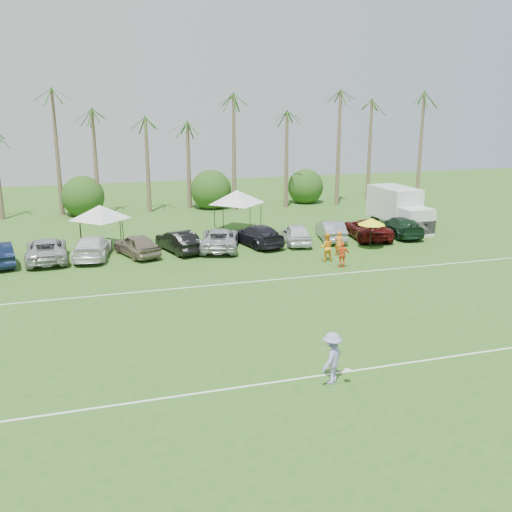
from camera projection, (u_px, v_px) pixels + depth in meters
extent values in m
plane|color=#2F5A1B|center=(285.00, 411.00, 18.99)|extent=(120.00, 120.00, 0.00)
cube|color=white|center=(267.00, 383.00, 20.84)|extent=(80.00, 0.10, 0.01)
cube|color=white|center=(201.00, 286.00, 31.93)|extent=(80.00, 0.10, 0.01)
cone|color=brown|center=(8.00, 162.00, 49.46)|extent=(0.44, 0.44, 10.00)
cone|color=brown|center=(56.00, 155.00, 50.46)|extent=(0.44, 0.44, 11.00)
cone|color=brown|center=(104.00, 171.00, 51.97)|extent=(0.44, 0.44, 8.00)
cone|color=brown|center=(148.00, 164.00, 52.96)|extent=(0.44, 0.44, 9.00)
cone|color=brown|center=(190.00, 157.00, 53.95)|extent=(0.44, 0.44, 10.00)
cone|color=brown|center=(231.00, 151.00, 54.95)|extent=(0.44, 0.44, 11.00)
cone|color=brown|center=(280.00, 165.00, 56.74)|extent=(0.44, 0.44, 8.00)
cone|color=brown|center=(326.00, 159.00, 58.01)|extent=(0.44, 0.44, 9.00)
cone|color=brown|center=(371.00, 153.00, 59.29)|extent=(0.44, 0.44, 10.00)
cone|color=brown|center=(405.00, 147.00, 60.28)|extent=(0.44, 0.44, 11.00)
cylinder|color=brown|center=(84.00, 206.00, 53.18)|extent=(0.30, 0.30, 1.40)
sphere|color=#1C4212|center=(83.00, 194.00, 52.90)|extent=(4.00, 4.00, 4.00)
cylinder|color=brown|center=(210.00, 200.00, 56.55)|extent=(0.30, 0.30, 1.40)
sphere|color=#1C4212|center=(209.00, 189.00, 56.26)|extent=(4.00, 4.00, 4.00)
cylinder|color=brown|center=(303.00, 195.00, 59.36)|extent=(0.30, 0.30, 1.40)
sphere|color=#1C4212|center=(304.00, 185.00, 59.07)|extent=(4.00, 4.00, 4.00)
imported|color=orange|center=(339.00, 243.00, 38.28)|extent=(0.71, 0.57, 1.69)
imported|color=#FFA21C|center=(326.00, 247.00, 36.90)|extent=(1.03, 0.88, 1.85)
imported|color=#EF581A|center=(342.00, 255.00, 35.40)|extent=(1.04, 0.68, 1.64)
cube|color=silver|center=(394.00, 202.00, 46.80)|extent=(2.70, 4.73, 2.52)
cube|color=silver|center=(416.00, 222.00, 44.12)|extent=(2.39, 1.90, 2.12)
cube|color=black|center=(422.00, 228.00, 43.50)|extent=(2.33, 0.39, 1.01)
cube|color=#E5590C|center=(407.00, 207.00, 47.32)|extent=(0.08, 1.61, 0.91)
cylinder|color=black|center=(403.00, 230.00, 44.14)|extent=(0.34, 0.92, 0.91)
cylinder|color=black|center=(425.00, 228.00, 44.78)|extent=(0.34, 0.92, 0.91)
cylinder|color=black|center=(375.00, 220.00, 48.01)|extent=(0.34, 0.92, 0.91)
cylinder|color=black|center=(395.00, 218.00, 48.64)|extent=(0.34, 0.92, 0.91)
cylinder|color=black|center=(81.00, 239.00, 38.80)|extent=(0.06, 0.06, 2.02)
cylinder|color=black|center=(123.00, 236.00, 39.59)|extent=(0.06, 0.06, 2.02)
cylinder|color=black|center=(81.00, 230.00, 41.41)|extent=(0.06, 0.06, 2.02)
cylinder|color=black|center=(120.00, 228.00, 42.21)|extent=(0.06, 0.06, 2.02)
pyramid|color=silver|center=(99.00, 205.00, 39.98)|extent=(4.36, 4.36, 1.01)
cylinder|color=black|center=(223.00, 222.00, 44.11)|extent=(0.06, 0.06, 2.17)
cylinder|color=black|center=(261.00, 219.00, 44.97)|extent=(0.06, 0.06, 2.17)
cylinder|color=black|center=(214.00, 215.00, 46.94)|extent=(0.06, 0.06, 2.17)
cylinder|color=black|center=(250.00, 213.00, 47.80)|extent=(0.06, 0.06, 2.17)
pyramid|color=silver|center=(237.00, 190.00, 45.40)|extent=(4.69, 4.69, 1.09)
cylinder|color=black|center=(371.00, 235.00, 39.94)|extent=(0.05, 0.05, 1.98)
cone|color=#F8F71A|center=(372.00, 221.00, 39.69)|extent=(1.98, 1.98, 0.45)
imported|color=#9592CF|center=(332.00, 358.00, 20.67)|extent=(1.42, 1.37, 1.95)
cylinder|color=white|center=(347.00, 370.00, 20.68)|extent=(0.27, 0.27, 0.03)
imported|color=#9E9EA1|center=(46.00, 250.00, 36.95)|extent=(2.72, 5.51, 1.50)
imported|color=white|center=(92.00, 247.00, 37.66)|extent=(2.94, 5.46, 1.50)
imported|color=#776A57|center=(137.00, 245.00, 38.16)|extent=(3.15, 4.75, 1.50)
imported|color=black|center=(179.00, 241.00, 39.23)|extent=(2.81, 4.82, 1.50)
imported|color=#9EA1A5|center=(220.00, 239.00, 39.91)|extent=(3.89, 5.89, 1.50)
imported|color=black|center=(257.00, 235.00, 41.07)|extent=(3.19, 5.51, 1.50)
imported|color=silver|center=(296.00, 234.00, 41.51)|extent=(2.57, 4.66, 1.50)
imported|color=gray|center=(331.00, 230.00, 42.58)|extent=(2.53, 4.79, 1.50)
imported|color=#4A0C0C|center=(367.00, 229.00, 43.17)|extent=(3.17, 5.68, 1.50)
imported|color=black|center=(400.00, 226.00, 44.02)|extent=(2.63, 5.37, 1.50)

